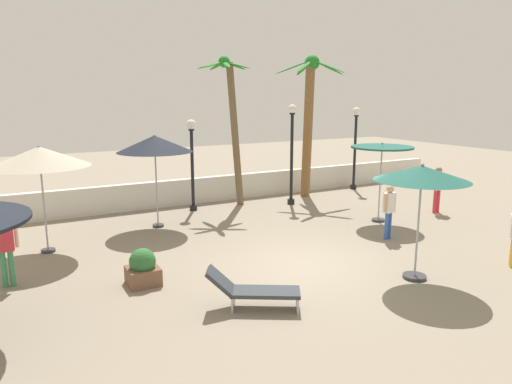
# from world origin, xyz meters

# --- Properties ---
(ground_plane) EXTENTS (56.00, 56.00, 0.00)m
(ground_plane) POSITION_xyz_m (0.00, 0.00, 0.00)
(ground_plane) COLOR gray
(boundary_wall) EXTENTS (25.20, 0.30, 1.01)m
(boundary_wall) POSITION_xyz_m (0.00, 8.00, 0.51)
(boundary_wall) COLOR silver
(boundary_wall) RESTS_ON ground_plane
(patio_umbrella_0) EXTENTS (2.15, 2.15, 2.75)m
(patio_umbrella_0) POSITION_xyz_m (1.69, -1.91, 2.48)
(patio_umbrella_0) COLOR #333338
(patio_umbrella_0) RESTS_ON ground_plane
(patio_umbrella_2) EXTENTS (2.61, 2.61, 2.96)m
(patio_umbrella_2) POSITION_xyz_m (-5.72, 4.32, 2.64)
(patio_umbrella_2) COLOR #333338
(patio_umbrella_2) RESTS_ON ground_plane
(patio_umbrella_3) EXTENTS (2.41, 2.41, 3.04)m
(patio_umbrella_3) POSITION_xyz_m (-2.28, 5.35, 2.72)
(patio_umbrella_3) COLOR #333338
(patio_umbrella_3) RESTS_ON ground_plane
(patio_umbrella_4) EXTENTS (2.06, 2.06, 2.71)m
(patio_umbrella_4) POSITION_xyz_m (4.56, 2.37, 2.38)
(patio_umbrella_4) COLOR #333338
(patio_umbrella_4) RESTS_ON ground_plane
(palm_tree_0) EXTENTS (1.98, 1.98, 5.67)m
(palm_tree_0) POSITION_xyz_m (1.23, 6.93, 3.51)
(palm_tree_0) COLOR brown
(palm_tree_0) RESTS_ON ground_plane
(palm_tree_1) EXTENTS (2.86, 2.96, 5.87)m
(palm_tree_1) POSITION_xyz_m (4.83, 7.00, 3.55)
(palm_tree_1) COLOR brown
(palm_tree_1) RESTS_ON ground_plane
(lamp_post_0) EXTENTS (0.38, 0.38, 3.73)m
(lamp_post_0) POSITION_xyz_m (7.56, 7.19, 2.35)
(lamp_post_0) COLOR black
(lamp_post_0) RESTS_ON ground_plane
(lamp_post_1) EXTENTS (0.35, 0.35, 3.91)m
(lamp_post_1) POSITION_xyz_m (3.35, 6.00, 2.34)
(lamp_post_1) COLOR black
(lamp_post_1) RESTS_ON ground_plane
(lamp_post_2) EXTENTS (0.38, 0.38, 3.39)m
(lamp_post_2) POSITION_xyz_m (-0.43, 6.91, 2.13)
(lamp_post_2) COLOR black
(lamp_post_2) RESTS_ON ground_plane
(lounge_chair_0) EXTENTS (1.90, 1.44, 0.84)m
(lounge_chair_0) POSITION_xyz_m (-2.41, -1.46, 0.39)
(lounge_chair_0) COLOR #B7B7BC
(lounge_chair_0) RESTS_ON ground_plane
(guest_0) EXTENTS (0.54, 0.33, 1.64)m
(guest_0) POSITION_xyz_m (3.38, 0.71, 0.99)
(guest_0) COLOR #3359B2
(guest_0) RESTS_ON ground_plane
(guest_2) EXTENTS (0.56, 0.27, 1.67)m
(guest_2) POSITION_xyz_m (-6.72, 2.15, 1.01)
(guest_2) COLOR #3F8C59
(guest_2) RESTS_ON ground_plane
(guest_3) EXTENTS (0.56, 0.27, 1.70)m
(guest_3) POSITION_xyz_m (7.27, 2.25, 1.04)
(guest_3) COLOR #D8333F
(guest_3) RESTS_ON ground_plane
(planter) EXTENTS (0.70, 0.70, 0.85)m
(planter) POSITION_xyz_m (-4.03, 0.83, 0.38)
(planter) COLOR brown
(planter) RESTS_ON ground_plane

